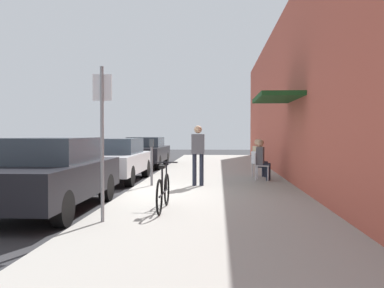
{
  "coord_description": "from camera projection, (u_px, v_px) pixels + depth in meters",
  "views": [
    {
      "loc": [
        2.35,
        -9.91,
        1.61
      ],
      "look_at": [
        1.29,
        6.32,
        1.18
      ],
      "focal_mm": 38.31,
      "sensor_mm": 36.0,
      "label": 1
    }
  ],
  "objects": [
    {
      "name": "seated_patron_1",
      "position": [
        259.0,
        157.0,
        13.84
      ],
      "size": [
        0.51,
        0.46,
        1.29
      ],
      "color": "#232838",
      "rests_on": "sidewalk_slab"
    },
    {
      "name": "parked_car_2",
      "position": [
        146.0,
        152.0,
        19.32
      ],
      "size": [
        1.8,
        4.4,
        1.42
      ],
      "color": "black",
      "rests_on": "ground_plane"
    },
    {
      "name": "sidewalk_slab",
      "position": [
        215.0,
        186.0,
        11.93
      ],
      "size": [
        4.5,
        32.0,
        0.12
      ],
      "primitive_type": "cube",
      "color": "#9E9B93",
      "rests_on": "ground_plane"
    },
    {
      "name": "street_sign",
      "position": [
        102.0,
        131.0,
        6.84
      ],
      "size": [
        0.32,
        0.06,
        2.6
      ],
      "color": "gray",
      "rests_on": "sidewalk_slab"
    },
    {
      "name": "pedestrian_standing",
      "position": [
        198.0,
        150.0,
        11.56
      ],
      "size": [
        0.36,
        0.22,
        1.7
      ],
      "color": "#232838",
      "rests_on": "sidewalk_slab"
    },
    {
      "name": "parked_car_0",
      "position": [
        51.0,
        174.0,
        8.4
      ],
      "size": [
        1.8,
        4.4,
        1.51
      ],
      "color": "black",
      "rests_on": "ground_plane"
    },
    {
      "name": "seated_patron_0",
      "position": [
        262.0,
        158.0,
        12.91
      ],
      "size": [
        0.49,
        0.44,
        1.29
      ],
      "color": "#232838",
      "rests_on": "sidewalk_slab"
    },
    {
      "name": "bicycle_0",
      "position": [
        163.0,
        191.0,
        7.91
      ],
      "size": [
        0.46,
        1.71,
        0.9
      ],
      "color": "black",
      "rests_on": "sidewalk_slab"
    },
    {
      "name": "cafe_chair_1",
      "position": [
        258.0,
        162.0,
        13.83
      ],
      "size": [
        0.55,
        0.55,
        0.87
      ],
      "color": "silver",
      "rests_on": "sidewalk_slab"
    },
    {
      "name": "parking_meter",
      "position": [
        152.0,
        159.0,
        11.6
      ],
      "size": [
        0.12,
        0.1,
        1.32
      ],
      "color": "slate",
      "rests_on": "sidewalk_slab"
    },
    {
      "name": "cafe_chair_0",
      "position": [
        260.0,
        164.0,
        12.94
      ],
      "size": [
        0.53,
        0.53,
        0.87
      ],
      "color": "silver",
      "rests_on": "sidewalk_slab"
    },
    {
      "name": "ground_plane",
      "position": [
        123.0,
        198.0,
        10.08
      ],
      "size": [
        60.0,
        60.0,
        0.0
      ],
      "primitive_type": "plane",
      "color": "#2D2D30"
    },
    {
      "name": "building_facade",
      "position": [
        299.0,
        89.0,
        11.7
      ],
      "size": [
        1.4,
        32.0,
        5.72
      ],
      "color": "#BC5442",
      "rests_on": "ground_plane"
    },
    {
      "name": "parked_car_1",
      "position": [
        115.0,
        159.0,
        13.65
      ],
      "size": [
        1.8,
        4.4,
        1.43
      ],
      "color": "#B7B7BC",
      "rests_on": "ground_plane"
    }
  ]
}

